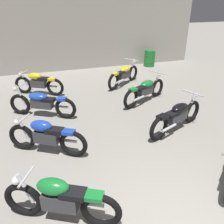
% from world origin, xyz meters
% --- Properties ---
extents(back_wall, '(13.38, 0.24, 3.60)m').
position_xyz_m(back_wall, '(0.00, 10.06, 1.80)').
color(back_wall, '#9E998E').
rests_on(back_wall, ground).
extents(motorcycle_left_row_0, '(1.78, 1.04, 0.88)m').
position_xyz_m(motorcycle_left_row_0, '(-1.71, 1.03, 0.46)').
color(motorcycle_left_row_0, black).
rests_on(motorcycle_left_row_0, ground).
extents(motorcycle_left_row_1, '(1.74, 1.12, 0.88)m').
position_xyz_m(motorcycle_left_row_1, '(-1.78, 3.03, 0.46)').
color(motorcycle_left_row_1, black).
rests_on(motorcycle_left_row_1, ground).
extents(motorcycle_left_row_2, '(1.94, 1.19, 0.97)m').
position_xyz_m(motorcycle_left_row_2, '(-1.77, 5.03, 0.45)').
color(motorcycle_left_row_2, black).
rests_on(motorcycle_left_row_2, ground).
extents(motorcycle_left_row_3, '(1.77, 1.07, 0.88)m').
position_xyz_m(motorcycle_left_row_3, '(-1.78, 6.96, 0.46)').
color(motorcycle_left_row_3, black).
rests_on(motorcycle_left_row_3, ground).
extents(motorcycle_right_row_1, '(2.05, 1.01, 0.97)m').
position_xyz_m(motorcycle_right_row_1, '(1.67, 2.98, 0.45)').
color(motorcycle_right_row_1, black).
rests_on(motorcycle_right_row_1, ground).
extents(motorcycle_right_row_2, '(1.99, 1.12, 0.97)m').
position_xyz_m(motorcycle_right_row_2, '(1.72, 5.04, 0.45)').
color(motorcycle_right_row_2, black).
rests_on(motorcycle_right_row_2, ground).
extents(motorcycle_right_row_3, '(1.82, 1.37, 0.97)m').
position_xyz_m(motorcycle_right_row_3, '(1.67, 6.97, 0.45)').
color(motorcycle_right_row_3, black).
rests_on(motorcycle_right_row_3, ground).
extents(oil_drum, '(0.59, 0.59, 0.85)m').
position_xyz_m(oil_drum, '(4.06, 9.36, 0.43)').
color(oil_drum, '#1E722D').
rests_on(oil_drum, ground).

